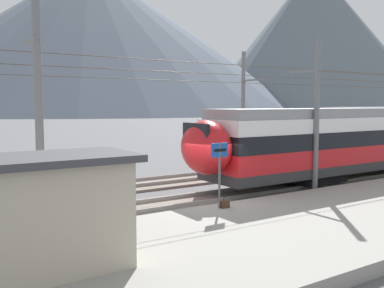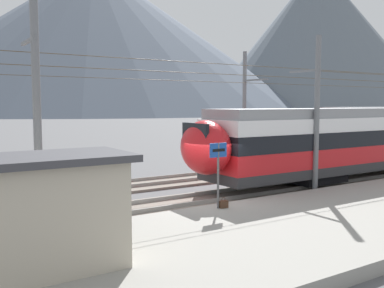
{
  "view_description": "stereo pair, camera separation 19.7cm",
  "coord_description": "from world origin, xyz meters",
  "px_view_note": "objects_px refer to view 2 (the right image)",
  "views": [
    {
      "loc": [
        -9.79,
        -13.7,
        4.06
      ],
      "look_at": [
        1.21,
        3.1,
        2.23
      ],
      "focal_mm": 40.95,
      "sensor_mm": 36.0,
      "label": 1
    },
    {
      "loc": [
        -9.62,
        -13.81,
        4.06
      ],
      "look_at": [
        1.21,
        3.1,
        2.23
      ],
      "focal_mm": 40.95,
      "sensor_mm": 36.0,
      "label": 2
    }
  ],
  "objects_px": {
    "potted_plant_platform_edge": "(102,224)",
    "platform_sign": "(218,161)",
    "handbag_beside_passenger": "(108,228)",
    "platform_shelter": "(29,214)",
    "catenary_mast_west": "(36,96)",
    "passenger_walking": "(74,203)",
    "catenary_mast_mid": "(315,112)",
    "catenary_mast_far_side": "(246,108)",
    "handbag_near_sign": "(223,204)"
  },
  "relations": [
    {
      "from": "potted_plant_platform_edge",
      "to": "platform_sign",
      "type": "bearing_deg",
      "value": 15.34
    },
    {
      "from": "handbag_beside_passenger",
      "to": "platform_shelter",
      "type": "relative_size",
      "value": 0.08
    },
    {
      "from": "platform_sign",
      "to": "platform_shelter",
      "type": "xyz_separation_m",
      "value": [
        -6.94,
        -2.61,
        -0.39
      ]
    },
    {
      "from": "catenary_mast_west",
      "to": "platform_sign",
      "type": "xyz_separation_m",
      "value": [
        5.87,
        -1.09,
        -2.2
      ]
    },
    {
      "from": "platform_shelter",
      "to": "passenger_walking",
      "type": "bearing_deg",
      "value": 52.61
    },
    {
      "from": "passenger_walking",
      "to": "platform_shelter",
      "type": "bearing_deg",
      "value": -127.39
    },
    {
      "from": "catenary_mast_mid",
      "to": "catenary_mast_far_side",
      "type": "relative_size",
      "value": 1.0
    },
    {
      "from": "handbag_beside_passenger",
      "to": "platform_sign",
      "type": "bearing_deg",
      "value": 8.33
    },
    {
      "from": "platform_sign",
      "to": "handbag_beside_passenger",
      "type": "height_order",
      "value": "platform_sign"
    },
    {
      "from": "handbag_beside_passenger",
      "to": "potted_plant_platform_edge",
      "type": "bearing_deg",
      "value": -123.44
    },
    {
      "from": "platform_sign",
      "to": "potted_plant_platform_edge",
      "type": "height_order",
      "value": "platform_sign"
    },
    {
      "from": "handbag_beside_passenger",
      "to": "passenger_walking",
      "type": "bearing_deg",
      "value": 169.12
    },
    {
      "from": "passenger_walking",
      "to": "platform_shelter",
      "type": "height_order",
      "value": "platform_shelter"
    },
    {
      "from": "passenger_walking",
      "to": "catenary_mast_west",
      "type": "bearing_deg",
      "value": 110.32
    },
    {
      "from": "catenary_mast_mid",
      "to": "platform_shelter",
      "type": "distance_m",
      "value": 13.69
    },
    {
      "from": "passenger_walking",
      "to": "handbag_near_sign",
      "type": "height_order",
      "value": "passenger_walking"
    },
    {
      "from": "handbag_beside_passenger",
      "to": "platform_shelter",
      "type": "distance_m",
      "value": 3.45
    },
    {
      "from": "catenary_mast_mid",
      "to": "catenary_mast_far_side",
      "type": "distance_m",
      "value": 8.27
    },
    {
      "from": "catenary_mast_west",
      "to": "catenary_mast_mid",
      "type": "bearing_deg",
      "value": 0.08
    },
    {
      "from": "catenary_mast_mid",
      "to": "handbag_near_sign",
      "type": "relative_size",
      "value": 122.72
    },
    {
      "from": "catenary_mast_mid",
      "to": "passenger_walking",
      "type": "relative_size",
      "value": 28.03
    },
    {
      "from": "catenary_mast_west",
      "to": "handbag_beside_passenger",
      "type": "distance_m",
      "value": 4.42
    },
    {
      "from": "catenary_mast_far_side",
      "to": "potted_plant_platform_edge",
      "type": "height_order",
      "value": "catenary_mast_far_side"
    },
    {
      "from": "catenary_mast_mid",
      "to": "catenary_mast_far_side",
      "type": "height_order",
      "value": "catenary_mast_far_side"
    },
    {
      "from": "catenary_mast_west",
      "to": "platform_shelter",
      "type": "xyz_separation_m",
      "value": [
        -1.07,
        -3.7,
        -2.59
      ]
    },
    {
      "from": "passenger_walking",
      "to": "platform_shelter",
      "type": "distance_m",
      "value": 2.73
    },
    {
      "from": "potted_plant_platform_edge",
      "to": "catenary_mast_west",
      "type": "bearing_deg",
      "value": 113.43
    },
    {
      "from": "handbag_beside_passenger",
      "to": "potted_plant_platform_edge",
      "type": "height_order",
      "value": "potted_plant_platform_edge"
    },
    {
      "from": "platform_sign",
      "to": "handbag_beside_passenger",
      "type": "distance_m",
      "value": 4.69
    },
    {
      "from": "platform_sign",
      "to": "handbag_beside_passenger",
      "type": "xyz_separation_m",
      "value": [
        -4.37,
        -0.64,
        -1.58
      ]
    },
    {
      "from": "catenary_mast_mid",
      "to": "handbag_near_sign",
      "type": "bearing_deg",
      "value": -168.84
    },
    {
      "from": "catenary_mast_far_side",
      "to": "potted_plant_platform_edge",
      "type": "bearing_deg",
      "value": -142.66
    },
    {
      "from": "passenger_walking",
      "to": "platform_sign",
      "type": "bearing_deg",
      "value": 5.0
    },
    {
      "from": "handbag_near_sign",
      "to": "platform_shelter",
      "type": "height_order",
      "value": "platform_shelter"
    },
    {
      "from": "handbag_beside_passenger",
      "to": "platform_shelter",
      "type": "height_order",
      "value": "platform_shelter"
    },
    {
      "from": "passenger_walking",
      "to": "handbag_beside_passenger",
      "type": "xyz_separation_m",
      "value": [
        0.92,
        -0.18,
        -0.82
      ]
    },
    {
      "from": "handbag_near_sign",
      "to": "platform_shelter",
      "type": "xyz_separation_m",
      "value": [
        -7.14,
        -2.56,
        1.18
      ]
    },
    {
      "from": "catenary_mast_west",
      "to": "platform_shelter",
      "type": "bearing_deg",
      "value": -106.11
    },
    {
      "from": "catenary_mast_far_side",
      "to": "handbag_beside_passenger",
      "type": "xyz_separation_m",
      "value": [
        -13.03,
        -9.6,
        -3.33
      ]
    },
    {
      "from": "platform_sign",
      "to": "platform_shelter",
      "type": "relative_size",
      "value": 0.53
    },
    {
      "from": "catenary_mast_west",
      "to": "platform_shelter",
      "type": "relative_size",
      "value": 10.85
    },
    {
      "from": "potted_plant_platform_edge",
      "to": "handbag_beside_passenger",
      "type": "bearing_deg",
      "value": 56.56
    },
    {
      "from": "catenary_mast_west",
      "to": "passenger_walking",
      "type": "bearing_deg",
      "value": -69.68
    },
    {
      "from": "catenary_mast_far_side",
      "to": "catenary_mast_mid",
      "type": "bearing_deg",
      "value": -108.21
    },
    {
      "from": "catenary_mast_far_side",
      "to": "potted_plant_platform_edge",
      "type": "relative_size",
      "value": 57.66
    },
    {
      "from": "catenary_mast_west",
      "to": "potted_plant_platform_edge",
      "type": "distance_m",
      "value": 4.33
    },
    {
      "from": "catenary_mast_far_side",
      "to": "handbag_beside_passenger",
      "type": "bearing_deg",
      "value": -143.62
    },
    {
      "from": "catenary_mast_west",
      "to": "potted_plant_platform_edge",
      "type": "height_order",
      "value": "catenary_mast_west"
    },
    {
      "from": "catenary_mast_mid",
      "to": "passenger_walking",
      "type": "bearing_deg",
      "value": -172.15
    },
    {
      "from": "catenary_mast_far_side",
      "to": "handbag_beside_passenger",
      "type": "height_order",
      "value": "catenary_mast_far_side"
    }
  ]
}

